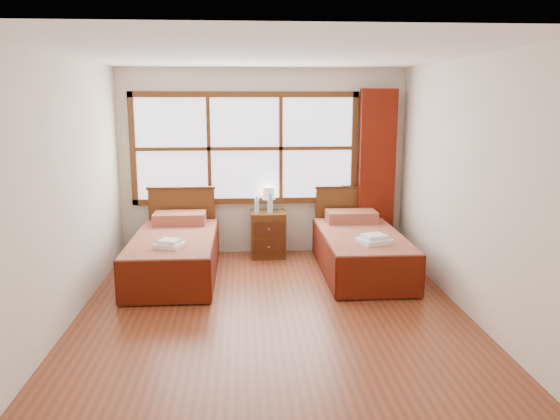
{
  "coord_description": "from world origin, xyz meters",
  "views": [
    {
      "loc": [
        -0.29,
        -5.43,
        2.17
      ],
      "look_at": [
        0.14,
        0.7,
        0.93
      ],
      "focal_mm": 35.0,
      "sensor_mm": 36.0,
      "label": 1
    }
  ],
  "objects": [
    {
      "name": "nightstand",
      "position": [
        0.06,
        1.99,
        0.32
      ],
      "size": [
        0.48,
        0.47,
        0.64
      ],
      "color": "#572F13",
      "rests_on": "floor"
    },
    {
      "name": "towels_right",
      "position": [
        1.24,
        0.69,
        0.56
      ],
      "size": [
        0.43,
        0.4,
        0.1
      ],
      "rotation": [
        0.0,
        0.0,
        0.35
      ],
      "color": "white",
      "rests_on": "bed_right"
    },
    {
      "name": "wall_right",
      "position": [
        2.0,
        0.0,
        1.3
      ],
      "size": [
        0.0,
        4.5,
        4.5
      ],
      "primitive_type": "plane",
      "rotation": [
        1.57,
        0.0,
        -1.57
      ],
      "color": "silver",
      "rests_on": "floor"
    },
    {
      "name": "towels_left",
      "position": [
        -1.13,
        0.64,
        0.56
      ],
      "size": [
        0.37,
        0.35,
        0.09
      ],
      "rotation": [
        0.0,
        0.0,
        -0.37
      ],
      "color": "white",
      "rests_on": "bed_left"
    },
    {
      "name": "wall_back",
      "position": [
        0.0,
        2.25,
        1.3
      ],
      "size": [
        4.0,
        0.0,
        4.0
      ],
      "primitive_type": "plane",
      "rotation": [
        1.57,
        0.0,
        0.0
      ],
      "color": "silver",
      "rests_on": "floor"
    },
    {
      "name": "wall_left",
      "position": [
        -2.0,
        0.0,
        1.3
      ],
      "size": [
        0.0,
        4.5,
        4.5
      ],
      "primitive_type": "plane",
      "rotation": [
        1.57,
        0.0,
        1.57
      ],
      "color": "silver",
      "rests_on": "floor"
    },
    {
      "name": "bed_left",
      "position": [
        -1.14,
        1.2,
        0.3
      ],
      "size": [
        1.01,
        2.03,
        0.98
      ],
      "color": "#411E0D",
      "rests_on": "floor"
    },
    {
      "name": "window",
      "position": [
        -0.25,
        2.21,
        1.5
      ],
      "size": [
        3.16,
        0.06,
        1.56
      ],
      "color": "white",
      "rests_on": "wall_back"
    },
    {
      "name": "lamp",
      "position": [
        0.07,
        2.06,
        0.88
      ],
      "size": [
        0.18,
        0.18,
        0.34
      ],
      "color": "#B78E3A",
      "rests_on": "nightstand"
    },
    {
      "name": "bed_right",
      "position": [
        1.2,
        1.2,
        0.3
      ],
      "size": [
        1.0,
        2.02,
        0.97
      ],
      "color": "#411E0D",
      "rests_on": "floor"
    },
    {
      "name": "curtain",
      "position": [
        1.6,
        2.11,
        1.17
      ],
      "size": [
        0.5,
        0.16,
        2.3
      ],
      "primitive_type": "cube",
      "color": "maroon",
      "rests_on": "wall_back"
    },
    {
      "name": "ceiling",
      "position": [
        0.0,
        0.0,
        2.6
      ],
      "size": [
        4.5,
        4.5,
        0.0
      ],
      "primitive_type": "plane",
      "rotation": [
        3.14,
        0.0,
        0.0
      ],
      "color": "white",
      "rests_on": "wall_back"
    },
    {
      "name": "bottle_far",
      "position": [
        0.09,
        1.93,
        0.76
      ],
      "size": [
        0.07,
        0.07,
        0.26
      ],
      "color": "#BFE3F6",
      "rests_on": "nightstand"
    },
    {
      "name": "floor",
      "position": [
        0.0,
        0.0,
        0.0
      ],
      "size": [
        4.5,
        4.5,
        0.0
      ],
      "primitive_type": "plane",
      "color": "brown",
      "rests_on": "ground"
    },
    {
      "name": "bottle_near",
      "position": [
        -0.1,
        1.93,
        0.74
      ],
      "size": [
        0.06,
        0.06,
        0.23
      ],
      "color": "#BFE3F6",
      "rests_on": "nightstand"
    }
  ]
}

